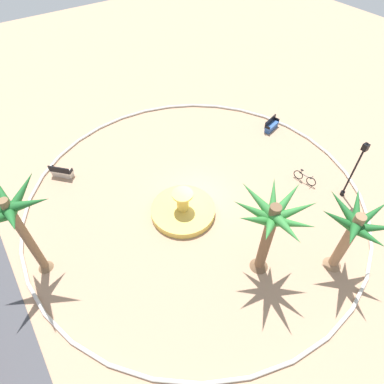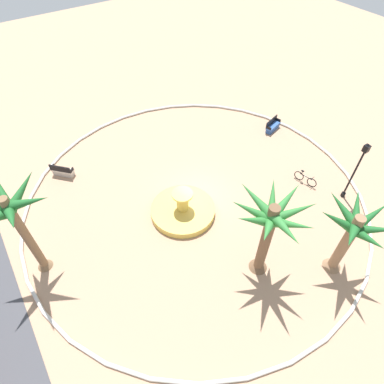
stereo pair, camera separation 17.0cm
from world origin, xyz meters
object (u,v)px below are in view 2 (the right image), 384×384
at_px(fountain, 183,210).
at_px(bench_east, 63,171).
at_px(lamppost, 357,167).
at_px(bench_west, 273,126).
at_px(palm_tree_mid_plaza, 13,216).
at_px(person_cyclist_helmet, 363,221).
at_px(palm_tree_near_fountain, 353,231).
at_px(palm_tree_by_curb, 271,223).
at_px(bicycle_red_frame, 305,179).

xyz_separation_m(fountain, bench_east, (7.76, 5.23, 0.06)).
xyz_separation_m(fountain, lamppost, (-4.86, -9.82, 2.36)).
bearing_deg(bench_west, lamppost, 171.68).
height_order(palm_tree_mid_plaza, person_cyclist_helmet, palm_tree_mid_plaza).
relative_size(fountain, lamppost, 0.92).
xyz_separation_m(fountain, palm_tree_near_fountain, (-8.01, -4.92, 3.06)).
bearing_deg(person_cyclist_helmet, lamppost, -33.55).
xyz_separation_m(fountain, palm_tree_by_curb, (-5.73, -1.36, 3.81)).
distance_m(fountain, palm_tree_by_curb, 7.01).
height_order(palm_tree_near_fountain, palm_tree_mid_plaza, palm_tree_mid_plaza).
height_order(palm_tree_by_curb, lamppost, palm_tree_by_curb).
relative_size(palm_tree_by_curb, person_cyclist_helmet, 3.44).
bearing_deg(person_cyclist_helmet, bench_east, 41.86).
bearing_deg(person_cyclist_helmet, palm_tree_mid_plaza, 63.62).
xyz_separation_m(lamppost, bicycle_red_frame, (2.35, 1.23, -2.26)).
xyz_separation_m(palm_tree_mid_plaza, person_cyclist_helmet, (-8.35, -16.84, -3.66)).
distance_m(palm_tree_by_curb, bench_west, 13.74).
bearing_deg(bench_west, fountain, 106.69).
distance_m(palm_tree_near_fountain, palm_tree_mid_plaza, 16.36).
relative_size(palm_tree_mid_plaza, bicycle_red_frame, 3.59).
bearing_deg(bicycle_red_frame, bench_west, -22.67).
bearing_deg(palm_tree_by_curb, palm_tree_mid_plaza, 55.65).
bearing_deg(palm_tree_near_fountain, bench_west, -28.32).
height_order(bench_west, person_cyclist_helmet, person_cyclist_helmet).
bearing_deg(palm_tree_by_curb, lamppost, -84.13).
relative_size(palm_tree_by_curb, bicycle_red_frame, 3.27).
xyz_separation_m(palm_tree_near_fountain, bench_west, (11.31, -6.10, -3.00)).
bearing_deg(bench_west, person_cyclist_helmet, 165.22).
height_order(bench_east, lamppost, lamppost).
xyz_separation_m(fountain, bicycle_red_frame, (-2.51, -8.58, 0.10)).
xyz_separation_m(fountain, bench_west, (3.30, -11.01, 0.06)).
xyz_separation_m(bench_west, lamppost, (-8.16, 1.19, 2.30)).
height_order(fountain, person_cyclist_helmet, fountain).
bearing_deg(bench_east, bicycle_red_frame, -126.63).
bearing_deg(bench_east, fountain, -146.02).
xyz_separation_m(palm_tree_mid_plaza, lamppost, (-5.95, -18.44, -1.91)).
relative_size(fountain, palm_tree_mid_plaza, 0.68).
bearing_deg(fountain, lamppost, -116.32).
height_order(palm_tree_near_fountain, bicycle_red_frame, palm_tree_near_fountain).
relative_size(fountain, bench_east, 2.74).
bearing_deg(lamppost, bench_east, 50.03).
relative_size(palm_tree_near_fountain, bicycle_red_frame, 2.78).
distance_m(palm_tree_by_curb, person_cyclist_helmet, 7.73).
relative_size(lamppost, person_cyclist_helmet, 2.82).
relative_size(palm_tree_by_curb, bench_east, 3.65).
distance_m(fountain, bicycle_red_frame, 8.94).
xyz_separation_m(palm_tree_near_fountain, bench_east, (15.77, 10.15, -3.00)).
relative_size(palm_tree_near_fountain, lamppost, 1.04).
bearing_deg(palm_tree_near_fountain, palm_tree_by_curb, 57.28).
distance_m(palm_tree_near_fountain, bench_east, 18.99).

